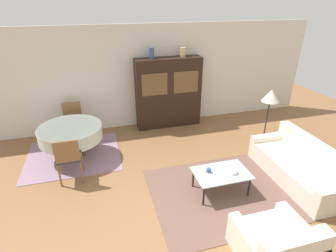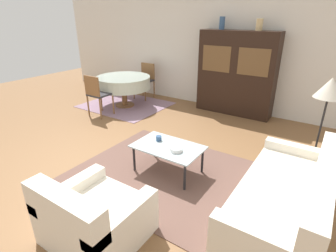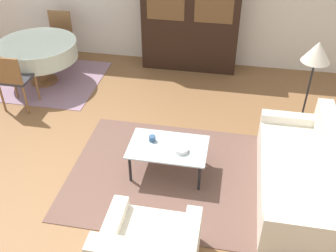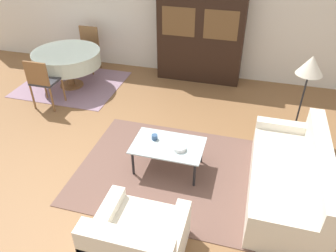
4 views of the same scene
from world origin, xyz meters
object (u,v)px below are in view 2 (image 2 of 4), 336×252
Objects in this scene: display_cabinet at (236,74)px; dining_chair_near at (97,93)px; couch at (287,198)px; bowl at (176,149)px; floor_lamp at (329,92)px; vase_tall at (222,23)px; cup at (159,138)px; dining_table at (124,83)px; dining_chair_far at (145,78)px; vase_short at (259,25)px; armchair at (93,218)px; coffee_table at (168,149)px.

dining_chair_near is at bearing -141.96° from display_cabinet.
bowl is at bearing 89.83° from couch.
vase_tall is (-2.37, 1.72, 0.82)m from floor_lamp.
dining_chair_near is 3.06m from bowl.
dining_table is at bearing 142.29° from cup.
cup reaches higher than bowl.
dining_chair_near is at bearing 90.00° from dining_chair_far.
couch is 11.76× the size of bowl.
vase_tall is 1.16× the size of vase_short.
vase_tall is 0.82m from vase_short.
vase_short reaches higher than display_cabinet.
dining_chair_far reaches higher than dining_table.
cup is at bearing -22.24° from dining_chair_near.
floor_lamp is 2.48m from cup.
armchair is 5.45× the size of bowl.
dining_table is at bearing -159.59° from vase_short.
couch reaches higher than bowl.
vase_short is at bearing 20.41° from dining_table.
couch is at bearing -0.17° from bowl.
vase_short is at bearing -176.25° from dining_chair_far.
floor_lamp is 2.25m from bowl.
display_cabinet is 6.93× the size of vase_tall.
dining_chair_near reaches higher than couch.
armchair is 11.06× the size of cup.
dining_chair_near reaches higher than bowl.
dining_chair_far is at bearing 134.24° from bowl.
floor_lamp is 2.45m from vase_short.
vase_tall reaches higher than dining_chair_far.
cup is (-1.89, 0.14, 0.19)m from couch.
vase_short reaches higher than cup.
floor_lamp is 5.20× the size of vase_tall.
bowl is (0.33, -3.10, -0.49)m from display_cabinet.
dining_chair_near is at bearing 158.01° from coffee_table.
dining_table reaches higher than bowl.
cup is at bearing 100.72° from armchair.
floor_lamp is at bearing -47.91° from vase_short.
vase_short is at bearing 34.16° from dining_chair_near.
vase_short is at bearing 0.00° from vase_tall.
dining_chair_far is (-2.51, -0.19, -0.38)m from display_cabinet.
floor_lamp is (1.79, 1.32, 0.82)m from coffee_table.
dining_chair_near is 5.50× the size of bowl.
vase_tall is at bearing 97.01° from cup.
vase_tall is (-0.36, 2.96, 1.55)m from cup.
dining_chair_near is at bearing 136.74° from armchair.
armchair is 0.67× the size of floor_lamp.
vase_short is at bearing 88.88° from bowl.
display_cabinet reaches higher than dining_chair_near.
dining_chair_far reaches higher than cup.
bowl is at bearing -19.30° from cup.
floor_lamp is at bearing -8.16° from dining_table.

